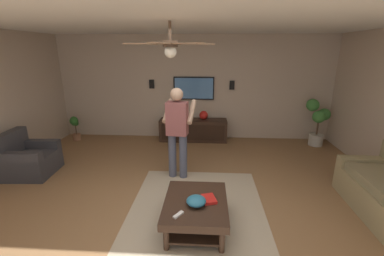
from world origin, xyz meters
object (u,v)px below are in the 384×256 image
at_px(armchair, 28,160).
at_px(vase_round, 204,115).
at_px(remote_black, 203,199).
at_px(media_console, 193,130).
at_px(wall_speaker_right, 152,84).
at_px(book, 209,199).
at_px(wall_speaker_left, 232,85).
at_px(potted_plant_short, 75,125).
at_px(ceiling_fan, 171,46).
at_px(tv, 194,88).
at_px(bowl, 196,201).
at_px(potted_plant_tall, 318,120).
at_px(person_standing, 178,128).
at_px(remote_white, 178,215).
at_px(coffee_table, 196,208).

relative_size(armchair, vase_round, 3.89).
bearing_deg(remote_black, armchair, 62.29).
relative_size(media_console, wall_speaker_right, 7.73).
bearing_deg(book, remote_black, -115.26).
xyz_separation_m(remote_black, wall_speaker_left, (3.64, -0.64, 0.99)).
bearing_deg(book, potted_plant_short, -149.52).
xyz_separation_m(remote_black, ceiling_fan, (0.58, 0.45, 1.88)).
relative_size(media_console, potted_plant_short, 2.70).
relative_size(tv, bowl, 4.18).
height_order(armchair, potted_plant_tall, potted_plant_tall).
height_order(potted_plant_tall, wall_speaker_right, wall_speaker_right).
distance_m(potted_plant_short, vase_round, 3.31).
bearing_deg(person_standing, wall_speaker_right, 30.16).
xyz_separation_m(media_console, ceiling_fan, (-2.81, 0.14, 2.02)).
bearing_deg(remote_white, remote_black, -3.56).
height_order(person_standing, wall_speaker_left, person_standing).
distance_m(armchair, person_standing, 2.87).
distance_m(armchair, media_console, 3.62).
height_order(book, wall_speaker_right, wall_speaker_right).
bearing_deg(book, armchair, -127.73).
height_order(armchair, person_standing, person_standing).
height_order(potted_plant_short, ceiling_fan, ceiling_fan).
distance_m(potted_plant_tall, remote_white, 4.62).
distance_m(potted_plant_short, remote_black, 4.64).
relative_size(armchair, ceiling_fan, 0.71).
xyz_separation_m(bowl, remote_black, (0.13, -0.08, -0.04)).
xyz_separation_m(remote_black, wall_speaker_right, (3.64, 1.40, 1.00)).
bearing_deg(potted_plant_short, tv, -82.36).
distance_m(media_console, person_standing, 2.12).
relative_size(remote_black, vase_round, 0.68).
height_order(tv, bowl, tv).
height_order(remote_white, book, book).
xyz_separation_m(person_standing, bowl, (-1.50, -0.40, -0.48)).
relative_size(person_standing, vase_round, 7.45).
xyz_separation_m(person_standing, vase_round, (2.05, -0.42, -0.27)).
relative_size(remote_black, ceiling_fan, 0.12).
bearing_deg(remote_black, wall_speaker_right, 15.11).
relative_size(coffee_table, tv, 0.97).
relative_size(potted_plant_short, vase_round, 2.86).
bearing_deg(remote_white, potted_plant_short, 75.05).
height_order(potted_plant_tall, ceiling_fan, ceiling_fan).
bearing_deg(armchair, remote_black, -25.22).
xyz_separation_m(bowl, book, (0.11, -0.16, -0.04)).
distance_m(book, ceiling_fan, 2.03).
bearing_deg(potted_plant_tall, person_standing, 120.07).
distance_m(wall_speaker_left, ceiling_fan, 3.37).
bearing_deg(armchair, tv, 34.57).
relative_size(tv, wall_speaker_left, 4.66).
height_order(media_console, wall_speaker_left, wall_speaker_left).
height_order(armchair, remote_white, armchair).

